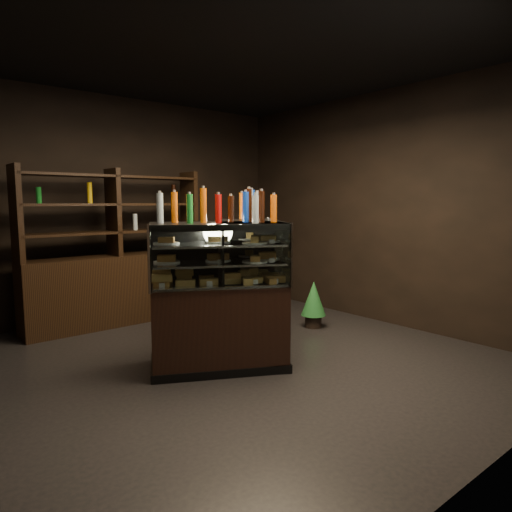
{
  "coord_description": "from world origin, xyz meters",
  "views": [
    {
      "loc": [
        -2.57,
        -3.59,
        1.59
      ],
      "look_at": [
        0.27,
        -0.15,
        1.05
      ],
      "focal_mm": 32.0,
      "sensor_mm": 36.0,
      "label": 1
    }
  ],
  "objects": [
    {
      "name": "ground",
      "position": [
        0.0,
        0.0,
        0.0
      ],
      "size": [
        5.0,
        5.0,
        0.0
      ],
      "primitive_type": "plane",
      "color": "black",
      "rests_on": "ground"
    },
    {
      "name": "room_shell",
      "position": [
        0.0,
        0.0,
        1.94
      ],
      "size": [
        5.02,
        5.02,
        3.01
      ],
      "color": "black",
      "rests_on": "ground"
    },
    {
      "name": "display_case",
      "position": [
        0.1,
        -0.02,
        0.47
      ],
      "size": [
        1.8,
        1.43,
        1.4
      ],
      "rotation": [
        0.0,
        0.0,
        0.27
      ],
      "color": "black",
      "rests_on": "ground"
    },
    {
      "name": "food_display",
      "position": [
        0.1,
        -0.03,
        1.04
      ],
      "size": [
        1.44,
        1.09,
        0.43
      ],
      "color": "#B48F40",
      "rests_on": "display_case"
    },
    {
      "name": "bottles_top",
      "position": [
        0.1,
        -0.02,
        1.53
      ],
      "size": [
        1.27,
        0.95,
        0.3
      ],
      "color": "black",
      "rests_on": "display_case"
    },
    {
      "name": "potted_conifer",
      "position": [
        1.58,
        0.3,
        0.38
      ],
      "size": [
        0.31,
        0.31,
        0.67
      ],
      "rotation": [
        0.0,
        0.0,
        0.37
      ],
      "color": "black",
      "rests_on": "ground"
    },
    {
      "name": "back_shelving",
      "position": [
        -0.27,
        2.05,
        0.61
      ],
      "size": [
        2.32,
        0.46,
        2.0
      ],
      "rotation": [
        0.0,
        0.0,
        0.02
      ],
      "color": "black",
      "rests_on": "ground"
    }
  ]
}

